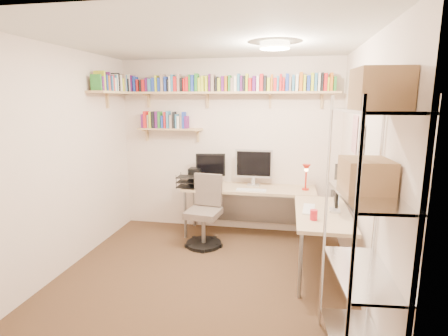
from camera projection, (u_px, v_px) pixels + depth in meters
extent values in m
plane|color=#432E1C|center=(205.00, 274.00, 3.93)|extent=(3.20, 3.20, 0.00)
cube|color=beige|center=(228.00, 146.00, 5.13)|extent=(3.20, 0.04, 2.50)
cube|color=beige|center=(67.00, 160.00, 3.97)|extent=(0.04, 3.00, 2.50)
cube|color=beige|center=(363.00, 170.00, 3.40)|extent=(0.04, 3.00, 2.50)
cube|color=beige|center=(149.00, 207.00, 2.24)|extent=(3.20, 0.04, 2.50)
cube|color=silver|center=(203.00, 40.00, 3.44)|extent=(3.20, 3.00, 0.04)
cube|color=white|center=(354.00, 134.00, 3.88)|extent=(0.01, 0.30, 0.42)
cube|color=silver|center=(361.00, 143.00, 3.50)|extent=(0.01, 0.28, 0.38)
cylinder|color=#FFEAC6|center=(275.00, 46.00, 3.52)|extent=(0.30, 0.30, 0.06)
cube|color=#DDC37C|center=(227.00, 93.00, 4.86)|extent=(3.05, 0.25, 0.03)
cube|color=#DDC37C|center=(114.00, 92.00, 4.72)|extent=(0.25, 1.00, 0.03)
cube|color=#DDC37C|center=(170.00, 129.00, 5.14)|extent=(0.95, 0.20, 0.02)
cube|color=#DDC37C|center=(148.00, 98.00, 5.15)|extent=(0.03, 0.20, 0.20)
cube|color=#DDC37C|center=(207.00, 98.00, 4.99)|extent=(0.03, 0.20, 0.20)
cube|color=#DDC37C|center=(270.00, 98.00, 4.83)|extent=(0.03, 0.20, 0.20)
cube|color=#DDC37C|center=(322.00, 98.00, 4.71)|extent=(0.03, 0.20, 0.20)
cube|color=#5D1B65|center=(128.00, 84.00, 5.10)|extent=(0.03, 0.14, 0.24)
cube|color=white|center=(131.00, 86.00, 5.10)|extent=(0.03, 0.13, 0.17)
cube|color=#5D1B65|center=(133.00, 84.00, 5.09)|extent=(0.02, 0.14, 0.23)
cube|color=#223FB1|center=(136.00, 84.00, 5.08)|extent=(0.03, 0.14, 0.22)
cube|color=red|center=(139.00, 86.00, 5.08)|extent=(0.03, 0.12, 0.17)
cube|color=black|center=(142.00, 86.00, 5.07)|extent=(0.03, 0.12, 0.17)
cube|color=red|center=(144.00, 86.00, 5.06)|extent=(0.04, 0.12, 0.17)
cube|color=#5D1B65|center=(147.00, 85.00, 5.05)|extent=(0.04, 0.12, 0.20)
cube|color=teal|center=(151.00, 85.00, 5.04)|extent=(0.04, 0.14, 0.18)
cube|color=#223FB1|center=(154.00, 85.00, 5.03)|extent=(0.04, 0.12, 0.20)
cube|color=#C8DA29|center=(157.00, 84.00, 5.02)|extent=(0.03, 0.12, 0.23)
cube|color=#223FB1|center=(160.00, 85.00, 5.02)|extent=(0.04, 0.11, 0.19)
cube|color=gray|center=(163.00, 83.00, 5.00)|extent=(0.04, 0.14, 0.25)
cube|color=#223FB1|center=(166.00, 84.00, 5.00)|extent=(0.03, 0.13, 0.21)
cube|color=black|center=(169.00, 86.00, 4.99)|extent=(0.02, 0.13, 0.17)
cube|color=white|center=(171.00, 84.00, 4.99)|extent=(0.02, 0.12, 0.22)
cube|color=teal|center=(173.00, 83.00, 4.98)|extent=(0.03, 0.11, 0.24)
cube|color=red|center=(176.00, 84.00, 4.97)|extent=(0.04, 0.12, 0.21)
cube|color=gray|center=(179.00, 83.00, 4.96)|extent=(0.04, 0.12, 0.25)
cube|color=black|center=(182.00, 85.00, 4.96)|extent=(0.02, 0.12, 0.19)
cube|color=red|center=(185.00, 85.00, 4.95)|extent=(0.03, 0.11, 0.18)
cube|color=red|center=(188.00, 84.00, 4.94)|extent=(0.04, 0.13, 0.20)
cube|color=#2B822F|center=(190.00, 83.00, 4.93)|extent=(0.02, 0.14, 0.23)
cube|color=#223FB1|center=(193.00, 83.00, 4.92)|extent=(0.04, 0.14, 0.23)
cube|color=#2B822F|center=(197.00, 83.00, 4.91)|extent=(0.04, 0.13, 0.25)
cube|color=#C8DA29|center=(200.00, 85.00, 4.91)|extent=(0.04, 0.14, 0.19)
cube|color=#C8DA29|center=(203.00, 84.00, 4.90)|extent=(0.04, 0.15, 0.21)
cube|color=#C8DA29|center=(207.00, 84.00, 4.89)|extent=(0.04, 0.12, 0.21)
cube|color=#5D1B65|center=(210.00, 83.00, 4.88)|extent=(0.02, 0.12, 0.24)
cube|color=gray|center=(213.00, 83.00, 4.87)|extent=(0.04, 0.14, 0.23)
cube|color=black|center=(217.00, 84.00, 4.87)|extent=(0.03, 0.13, 0.20)
cube|color=#C8DA29|center=(220.00, 85.00, 4.86)|extent=(0.04, 0.13, 0.18)
cube|color=#5D1B65|center=(223.00, 84.00, 4.85)|extent=(0.04, 0.14, 0.21)
cube|color=orange|center=(227.00, 84.00, 4.84)|extent=(0.03, 0.14, 0.21)
cube|color=#2B822F|center=(230.00, 84.00, 4.83)|extent=(0.03, 0.13, 0.22)
cube|color=gray|center=(233.00, 85.00, 4.83)|extent=(0.04, 0.14, 0.18)
cube|color=white|center=(236.00, 84.00, 4.82)|extent=(0.04, 0.12, 0.21)
cube|color=teal|center=(239.00, 83.00, 4.81)|extent=(0.03, 0.12, 0.24)
cube|color=#5D1B65|center=(242.00, 84.00, 4.80)|extent=(0.03, 0.13, 0.21)
cube|color=black|center=(244.00, 84.00, 4.80)|extent=(0.03, 0.15, 0.20)
cube|color=#C8DA29|center=(247.00, 83.00, 4.79)|extent=(0.03, 0.11, 0.24)
cube|color=red|center=(250.00, 85.00, 4.79)|extent=(0.04, 0.14, 0.18)
cube|color=#5D1B65|center=(254.00, 84.00, 4.77)|extent=(0.04, 0.12, 0.21)
cube|color=white|center=(258.00, 84.00, 4.76)|extent=(0.03, 0.14, 0.20)
cube|color=red|center=(262.00, 83.00, 4.75)|extent=(0.04, 0.13, 0.23)
cube|color=black|center=(265.00, 84.00, 4.75)|extent=(0.04, 0.14, 0.21)
cube|color=#C8DA29|center=(269.00, 85.00, 4.74)|extent=(0.04, 0.12, 0.18)
cube|color=orange|center=(272.00, 83.00, 4.73)|extent=(0.03, 0.15, 0.22)
cube|color=red|center=(275.00, 85.00, 4.73)|extent=(0.04, 0.14, 0.18)
cube|color=teal|center=(278.00, 84.00, 4.72)|extent=(0.02, 0.13, 0.20)
cube|color=red|center=(281.00, 83.00, 4.71)|extent=(0.03, 0.13, 0.22)
cube|color=red|center=(284.00, 84.00, 4.71)|extent=(0.03, 0.11, 0.18)
cube|color=#223FB1|center=(287.00, 83.00, 4.69)|extent=(0.04, 0.12, 0.23)
cube|color=gray|center=(290.00, 84.00, 4.69)|extent=(0.03, 0.14, 0.20)
cube|color=teal|center=(293.00, 83.00, 4.68)|extent=(0.03, 0.11, 0.21)
cube|color=white|center=(297.00, 83.00, 4.67)|extent=(0.04, 0.15, 0.22)
cube|color=orange|center=(301.00, 82.00, 4.66)|extent=(0.04, 0.11, 0.25)
cube|color=#C8DA29|center=(305.00, 83.00, 4.65)|extent=(0.03, 0.13, 0.21)
cube|color=#223FB1|center=(308.00, 83.00, 4.64)|extent=(0.04, 0.12, 0.20)
cube|color=#C8DA29|center=(312.00, 82.00, 4.63)|extent=(0.04, 0.11, 0.24)
cube|color=teal|center=(316.00, 82.00, 4.63)|extent=(0.04, 0.11, 0.23)
cube|color=white|center=(319.00, 82.00, 4.62)|extent=(0.03, 0.12, 0.23)
cube|color=black|center=(322.00, 82.00, 4.61)|extent=(0.03, 0.12, 0.24)
cube|color=red|center=(325.00, 82.00, 4.60)|extent=(0.04, 0.13, 0.23)
cube|color=#C8DA29|center=(328.00, 84.00, 4.60)|extent=(0.02, 0.14, 0.18)
cube|color=orange|center=(331.00, 82.00, 4.59)|extent=(0.04, 0.13, 0.23)
cube|color=#2B822F|center=(335.00, 84.00, 4.59)|extent=(0.03, 0.12, 0.19)
cube|color=#2B822F|center=(96.00, 82.00, 4.27)|extent=(0.14, 0.03, 0.20)
cube|color=#5D1B65|center=(98.00, 83.00, 4.32)|extent=(0.15, 0.04, 0.17)
cube|color=#C8DA29|center=(100.00, 81.00, 4.35)|extent=(0.14, 0.02, 0.24)
cube|color=#C8DA29|center=(101.00, 81.00, 4.38)|extent=(0.12, 0.03, 0.25)
cube|color=#223FB1|center=(103.00, 83.00, 4.42)|extent=(0.15, 0.03, 0.20)
cube|color=orange|center=(104.00, 83.00, 4.46)|extent=(0.15, 0.03, 0.19)
cube|color=#5D1B65|center=(106.00, 82.00, 4.50)|extent=(0.12, 0.04, 0.24)
cube|color=teal|center=(108.00, 83.00, 4.55)|extent=(0.15, 0.03, 0.19)
cube|color=red|center=(109.00, 83.00, 4.59)|extent=(0.13, 0.03, 0.20)
cube|color=white|center=(111.00, 85.00, 4.63)|extent=(0.15, 0.04, 0.17)
cube|color=teal|center=(113.00, 83.00, 4.67)|extent=(0.13, 0.04, 0.21)
cube|color=white|center=(114.00, 83.00, 4.71)|extent=(0.11, 0.04, 0.22)
cube|color=black|center=(116.00, 82.00, 4.75)|extent=(0.12, 0.03, 0.24)
cube|color=white|center=(117.00, 83.00, 4.80)|extent=(0.13, 0.04, 0.22)
cube|color=#C8DA29|center=(119.00, 85.00, 4.85)|extent=(0.15, 0.03, 0.18)
cube|color=gray|center=(120.00, 83.00, 4.89)|extent=(0.15, 0.04, 0.24)
cube|color=teal|center=(122.00, 83.00, 4.94)|extent=(0.13, 0.04, 0.23)
cube|color=black|center=(124.00, 85.00, 4.99)|extent=(0.14, 0.03, 0.18)
cube|color=white|center=(125.00, 83.00, 5.03)|extent=(0.14, 0.03, 0.25)
cube|color=gray|center=(127.00, 85.00, 5.07)|extent=(0.12, 0.04, 0.21)
cube|color=#5D1B65|center=(143.00, 121.00, 5.19)|extent=(0.03, 0.12, 0.20)
cube|color=red|center=(146.00, 120.00, 5.18)|extent=(0.04, 0.14, 0.24)
cube|color=gray|center=(149.00, 121.00, 5.18)|extent=(0.03, 0.12, 0.19)
cube|color=#C8DA29|center=(151.00, 120.00, 5.17)|extent=(0.03, 0.14, 0.24)
cube|color=black|center=(154.00, 120.00, 5.16)|extent=(0.04, 0.14, 0.24)
cube|color=#5D1B65|center=(157.00, 120.00, 5.15)|extent=(0.04, 0.12, 0.24)
cube|color=#2B822F|center=(160.00, 120.00, 5.14)|extent=(0.03, 0.13, 0.24)
cube|color=#223FB1|center=(163.00, 122.00, 5.14)|extent=(0.04, 0.12, 0.18)
cube|color=red|center=(166.00, 120.00, 5.13)|extent=(0.02, 0.14, 0.24)
cube|color=teal|center=(169.00, 120.00, 5.12)|extent=(0.04, 0.13, 0.25)
cube|color=gray|center=(172.00, 122.00, 5.11)|extent=(0.04, 0.13, 0.19)
cube|color=black|center=(175.00, 120.00, 5.10)|extent=(0.03, 0.11, 0.24)
cube|color=teal|center=(177.00, 121.00, 5.10)|extent=(0.02, 0.13, 0.20)
cube|color=white|center=(179.00, 122.00, 5.10)|extent=(0.03, 0.13, 0.18)
cube|color=gray|center=(182.00, 122.00, 5.09)|extent=(0.02, 0.12, 0.18)
cube|color=#223FB1|center=(184.00, 120.00, 5.08)|extent=(0.03, 0.14, 0.24)
cube|color=#5D1B65|center=(187.00, 122.00, 5.08)|extent=(0.04, 0.14, 0.18)
cube|color=#CEB486|center=(249.00, 189.00, 4.91)|extent=(1.83, 0.58, 0.04)
cube|color=#CEB486|center=(322.00, 213.00, 3.84)|extent=(0.58, 1.26, 0.04)
cylinder|color=gray|center=(185.00, 215.00, 4.90)|extent=(0.04, 0.04, 0.68)
cylinder|color=gray|center=(194.00, 205.00, 5.37)|extent=(0.04, 0.04, 0.68)
cylinder|color=gray|center=(331.00, 212.00, 5.01)|extent=(0.04, 0.04, 0.68)
cylinder|color=gray|center=(300.00, 266.00, 3.40)|extent=(0.04, 0.04, 0.68)
cylinder|color=gray|center=(352.00, 270.00, 3.31)|extent=(0.04, 0.04, 0.68)
cube|color=gray|center=(251.00, 204.00, 5.21)|extent=(1.74, 0.02, 0.53)
cube|color=silver|center=(254.00, 164.00, 4.95)|extent=(0.53, 0.03, 0.41)
cube|color=black|center=(254.00, 164.00, 4.93)|extent=(0.48, 0.00, 0.35)
cube|color=black|center=(211.00, 165.00, 5.07)|extent=(0.42, 0.03, 0.33)
cube|color=black|center=(336.00, 185.00, 3.80)|extent=(0.03, 0.56, 0.37)
cube|color=white|center=(335.00, 185.00, 3.81)|extent=(0.00, 0.50, 0.31)
cube|color=white|center=(251.00, 190.00, 4.73)|extent=(0.41, 0.13, 0.01)
cube|color=white|center=(309.00, 209.00, 3.91)|extent=(0.13, 0.39, 0.01)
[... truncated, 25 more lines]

